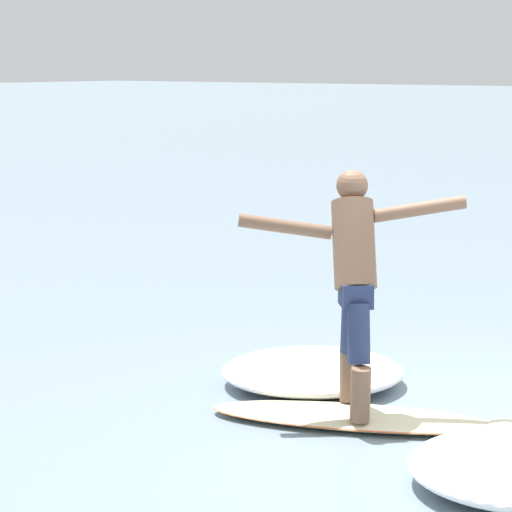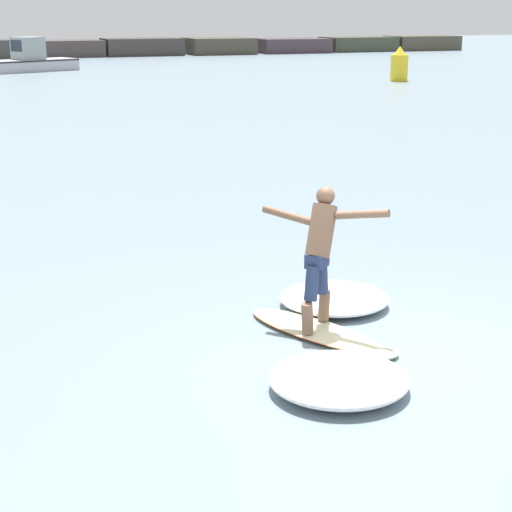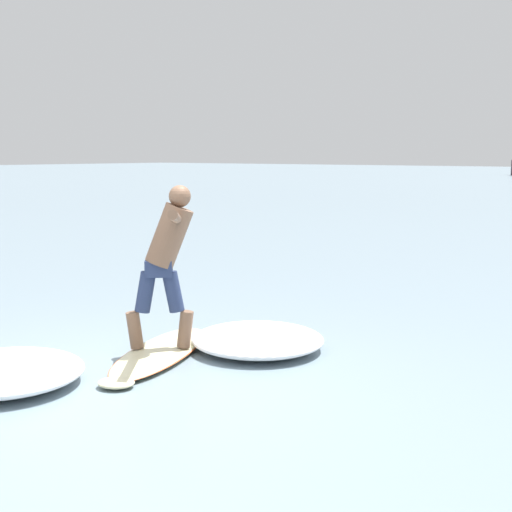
% 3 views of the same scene
% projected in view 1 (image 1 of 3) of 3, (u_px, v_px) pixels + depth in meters
% --- Properties ---
extents(ground_plane, '(200.00, 200.00, 0.00)m').
position_uv_depth(ground_plane, '(500.00, 432.00, 7.89)').
color(ground_plane, gray).
extents(surfboard, '(1.32, 2.12, 0.22)m').
position_uv_depth(surfboard, '(360.00, 417.00, 8.06)').
color(surfboard, beige).
rests_on(surfboard, ground).
extents(surfer, '(1.08, 1.20, 1.60)m').
position_uv_depth(surfer, '(354.00, 271.00, 8.00)').
color(surfer, brown).
rests_on(surfer, surfboard).
extents(wave_foam_at_nose, '(1.77, 1.75, 0.22)m').
position_uv_depth(wave_foam_at_nose, '(313.00, 371.00, 9.00)').
color(wave_foam_at_nose, white).
rests_on(wave_foam_at_nose, ground).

